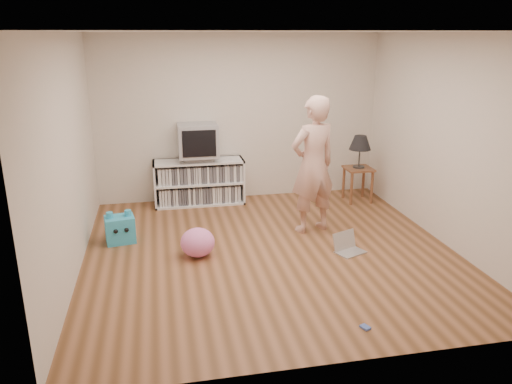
{
  "coord_description": "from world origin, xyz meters",
  "views": [
    {
      "loc": [
        -1.28,
        -5.52,
        2.58
      ],
      "look_at": [
        -0.1,
        0.4,
        0.66
      ],
      "focal_mm": 35.0,
      "sensor_mm": 36.0,
      "label": 1
    }
  ],
  "objects_px": {
    "crt_tv": "(198,140)",
    "side_table": "(358,176)",
    "laptop": "(347,246)",
    "plush_pink": "(198,242)",
    "plush_blue": "(120,229)",
    "table_lamp": "(360,143)",
    "person": "(313,165)",
    "dvd_deck": "(198,158)",
    "media_unit": "(199,182)"
  },
  "relations": [
    {
      "from": "media_unit",
      "to": "person",
      "type": "bearing_deg",
      "value": -46.06
    },
    {
      "from": "plush_blue",
      "to": "media_unit",
      "type": "bearing_deg",
      "value": 40.85
    },
    {
      "from": "side_table",
      "to": "table_lamp",
      "type": "relative_size",
      "value": 1.07
    },
    {
      "from": "plush_blue",
      "to": "plush_pink",
      "type": "xyz_separation_m",
      "value": [
        0.94,
        -0.62,
        -0.0
      ]
    },
    {
      "from": "dvd_deck",
      "to": "crt_tv",
      "type": "xyz_separation_m",
      "value": [
        0.0,
        -0.0,
        0.29
      ]
    },
    {
      "from": "media_unit",
      "to": "person",
      "type": "height_order",
      "value": "person"
    },
    {
      "from": "person",
      "to": "plush_blue",
      "type": "xyz_separation_m",
      "value": [
        -2.54,
        0.09,
        -0.74
      ]
    },
    {
      "from": "person",
      "to": "plush_pink",
      "type": "height_order",
      "value": "person"
    },
    {
      "from": "dvd_deck",
      "to": "plush_pink",
      "type": "height_order",
      "value": "dvd_deck"
    },
    {
      "from": "dvd_deck",
      "to": "side_table",
      "type": "relative_size",
      "value": 0.82
    },
    {
      "from": "crt_tv",
      "to": "side_table",
      "type": "xyz_separation_m",
      "value": [
        2.5,
        -0.37,
        -0.6
      ]
    },
    {
      "from": "table_lamp",
      "to": "laptop",
      "type": "distance_m",
      "value": 2.21
    },
    {
      "from": "person",
      "to": "laptop",
      "type": "height_order",
      "value": "person"
    },
    {
      "from": "side_table",
      "to": "person",
      "type": "relative_size",
      "value": 0.3
    },
    {
      "from": "side_table",
      "to": "table_lamp",
      "type": "height_order",
      "value": "table_lamp"
    },
    {
      "from": "side_table",
      "to": "plush_pink",
      "type": "xyz_separation_m",
      "value": [
        -2.7,
        -1.6,
        -0.24
      ]
    },
    {
      "from": "plush_blue",
      "to": "crt_tv",
      "type": "bearing_deg",
      "value": 40.45
    },
    {
      "from": "person",
      "to": "plush_pink",
      "type": "distance_m",
      "value": 1.84
    },
    {
      "from": "dvd_deck",
      "to": "plush_blue",
      "type": "height_order",
      "value": "dvd_deck"
    },
    {
      "from": "laptop",
      "to": "crt_tv",
      "type": "bearing_deg",
      "value": 103.78
    },
    {
      "from": "person",
      "to": "plush_blue",
      "type": "height_order",
      "value": "person"
    },
    {
      "from": "table_lamp",
      "to": "plush_blue",
      "type": "distance_m",
      "value": 3.84
    },
    {
      "from": "side_table",
      "to": "person",
      "type": "bearing_deg",
      "value": -136.1
    },
    {
      "from": "dvd_deck",
      "to": "laptop",
      "type": "relative_size",
      "value": 1.06
    },
    {
      "from": "crt_tv",
      "to": "side_table",
      "type": "distance_m",
      "value": 2.59
    },
    {
      "from": "dvd_deck",
      "to": "person",
      "type": "distance_m",
      "value": 2.01
    },
    {
      "from": "crt_tv",
      "to": "person",
      "type": "height_order",
      "value": "person"
    },
    {
      "from": "dvd_deck",
      "to": "plush_blue",
      "type": "relative_size",
      "value": 1.07
    },
    {
      "from": "plush_pink",
      "to": "crt_tv",
      "type": "bearing_deg",
      "value": 84.19
    },
    {
      "from": "table_lamp",
      "to": "plush_pink",
      "type": "distance_m",
      "value": 3.23
    },
    {
      "from": "crt_tv",
      "to": "plush_blue",
      "type": "bearing_deg",
      "value": -130.44
    },
    {
      "from": "person",
      "to": "laptop",
      "type": "relative_size",
      "value": 4.33
    },
    {
      "from": "dvd_deck",
      "to": "media_unit",
      "type": "bearing_deg",
      "value": 90.0
    },
    {
      "from": "dvd_deck",
      "to": "plush_pink",
      "type": "xyz_separation_m",
      "value": [
        -0.2,
        -1.97,
        -0.56
      ]
    },
    {
      "from": "plush_blue",
      "to": "plush_pink",
      "type": "height_order",
      "value": "plush_blue"
    },
    {
      "from": "crt_tv",
      "to": "plush_pink",
      "type": "distance_m",
      "value": 2.15
    },
    {
      "from": "table_lamp",
      "to": "person",
      "type": "relative_size",
      "value": 0.28
    },
    {
      "from": "media_unit",
      "to": "dvd_deck",
      "type": "distance_m",
      "value": 0.39
    },
    {
      "from": "crt_tv",
      "to": "person",
      "type": "distance_m",
      "value": 2.0
    },
    {
      "from": "side_table",
      "to": "plush_pink",
      "type": "distance_m",
      "value": 3.14
    },
    {
      "from": "person",
      "to": "crt_tv",
      "type": "bearing_deg",
      "value": -62.48
    },
    {
      "from": "side_table",
      "to": "laptop",
      "type": "bearing_deg",
      "value": -115.41
    },
    {
      "from": "media_unit",
      "to": "plush_pink",
      "type": "xyz_separation_m",
      "value": [
        -0.2,
        -1.98,
        -0.17
      ]
    },
    {
      "from": "plush_blue",
      "to": "plush_pink",
      "type": "distance_m",
      "value": 1.13
    },
    {
      "from": "laptop",
      "to": "plush_pink",
      "type": "height_order",
      "value": "plush_pink"
    },
    {
      "from": "laptop",
      "to": "plush_blue",
      "type": "relative_size",
      "value": 1.01
    },
    {
      "from": "crt_tv",
      "to": "dvd_deck",
      "type": "bearing_deg",
      "value": 90.0
    },
    {
      "from": "person",
      "to": "laptop",
      "type": "bearing_deg",
      "value": 90.14
    },
    {
      "from": "media_unit",
      "to": "plush_pink",
      "type": "bearing_deg",
      "value": -95.75
    },
    {
      "from": "laptop",
      "to": "plush_pink",
      "type": "relative_size",
      "value": 1.03
    }
  ]
}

